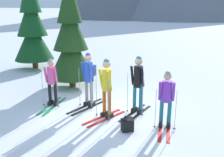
% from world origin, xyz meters
% --- Properties ---
extents(ground_plane, '(400.00, 400.00, 0.00)m').
position_xyz_m(ground_plane, '(0.00, 0.00, 0.00)').
color(ground_plane, white).
extents(skier_in_pink, '(0.61, 1.69, 1.64)m').
position_xyz_m(skier_in_pink, '(-1.96, 0.00, 0.92)').
color(skier_in_pink, green).
rests_on(skier_in_pink, ground).
extents(skier_in_blue, '(0.83, 1.71, 1.87)m').
position_xyz_m(skier_in_blue, '(-0.73, 0.32, 1.07)').
color(skier_in_blue, black).
rests_on(skier_in_blue, ground).
extents(skier_in_yellow, '(0.95, 1.56, 1.85)m').
position_xyz_m(skier_in_yellow, '(0.14, -0.34, 1.04)').
color(skier_in_yellow, red).
rests_on(skier_in_yellow, ground).
extents(skier_in_black, '(0.71, 1.64, 1.87)m').
position_xyz_m(skier_in_black, '(0.95, 0.31, 1.05)').
color(skier_in_black, black).
rests_on(skier_in_black, ground).
extents(skier_in_purple, '(0.61, 1.64, 1.65)m').
position_xyz_m(skier_in_purple, '(1.93, -0.40, 0.89)').
color(skier_in_purple, red).
rests_on(skier_in_purple, ground).
extents(pine_tree_near, '(2.07, 2.07, 5.01)m').
position_xyz_m(pine_tree_near, '(-5.78, 4.35, 2.29)').
color(pine_tree_near, '#51381E').
rests_on(pine_tree_near, ground).
extents(pine_tree_mid, '(1.87, 1.87, 4.51)m').
position_xyz_m(pine_tree_mid, '(-2.31, 2.08, 2.06)').
color(pine_tree_mid, '#51381E').
rests_on(pine_tree_mid, ground).
extents(backpack_on_snow_front, '(0.40, 0.37, 0.38)m').
position_xyz_m(backpack_on_snow_front, '(0.98, -0.97, 0.19)').
color(backpack_on_snow_front, black).
rests_on(backpack_on_snow_front, ground).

